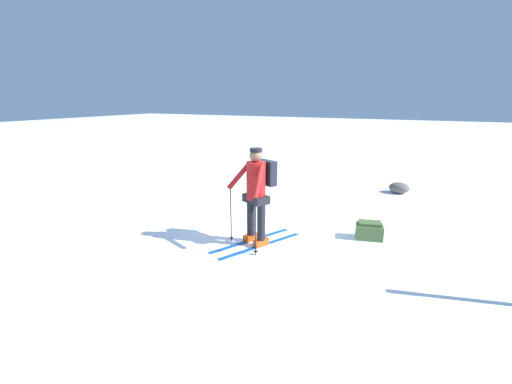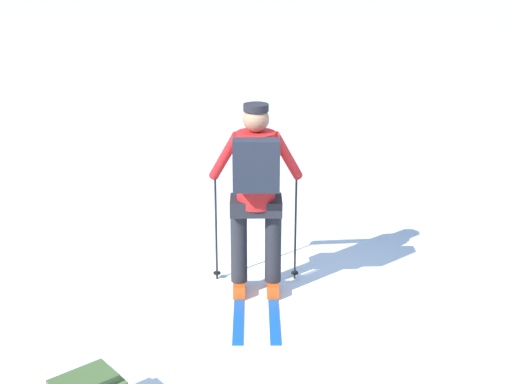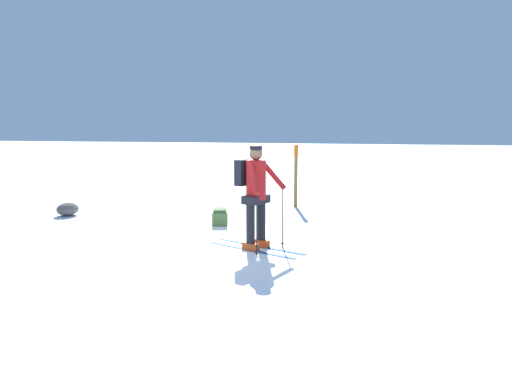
{
  "view_description": "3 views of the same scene",
  "coord_description": "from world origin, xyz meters",
  "px_view_note": "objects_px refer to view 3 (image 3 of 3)",
  "views": [
    {
      "loc": [
        -2.56,
        5.94,
        2.63
      ],
      "look_at": [
        0.04,
        0.64,
        0.99
      ],
      "focal_mm": 24.0,
      "sensor_mm": 36.0,
      "label": 1
    },
    {
      "loc": [
        -2.58,
        -4.66,
        3.09
      ],
      "look_at": [
        0.04,
        0.64,
        0.99
      ],
      "focal_mm": 50.0,
      "sensor_mm": 36.0,
      "label": 2
    },
    {
      "loc": [
        8.32,
        2.3,
        2.21
      ],
      "look_at": [
        0.04,
        0.64,
        0.99
      ],
      "focal_mm": 35.0,
      "sensor_mm": 36.0,
      "label": 3
    }
  ],
  "objects_px": {
    "dropped_backpack": "(220,217)",
    "trail_marker": "(296,171)",
    "skier": "(255,189)",
    "rock_boulder": "(68,209)"
  },
  "relations": [
    {
      "from": "skier",
      "to": "trail_marker",
      "type": "height_order",
      "value": "skier"
    },
    {
      "from": "dropped_backpack",
      "to": "skier",
      "type": "bearing_deg",
      "value": 31.58
    },
    {
      "from": "trail_marker",
      "to": "rock_boulder",
      "type": "distance_m",
      "value": 5.62
    },
    {
      "from": "skier",
      "to": "dropped_backpack",
      "type": "bearing_deg",
      "value": -148.42
    },
    {
      "from": "skier",
      "to": "rock_boulder",
      "type": "distance_m",
      "value": 5.41
    },
    {
      "from": "skier",
      "to": "rock_boulder",
      "type": "bearing_deg",
      "value": -113.29
    },
    {
      "from": "dropped_backpack",
      "to": "trail_marker",
      "type": "xyz_separation_m",
      "value": [
        -2.51,
        1.33,
        0.76
      ]
    },
    {
      "from": "dropped_backpack",
      "to": "rock_boulder",
      "type": "bearing_deg",
      "value": -94.0
    },
    {
      "from": "trail_marker",
      "to": "dropped_backpack",
      "type": "bearing_deg",
      "value": -27.83
    },
    {
      "from": "skier",
      "to": "trail_marker",
      "type": "distance_m",
      "value": 4.36
    }
  ]
}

